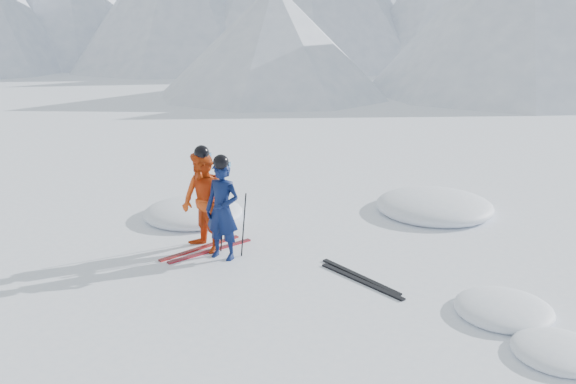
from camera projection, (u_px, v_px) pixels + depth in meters
The scene contains 12 objects.
ground at pixel (348, 282), 9.52m from camera, with size 160.00×160.00×0.00m, color white.
skier_blue at pixel (222, 210), 10.23m from camera, with size 0.62×0.41×1.70m, color #0B1743.
skier_red at pixel (204, 202), 10.54m from camera, with size 0.87×0.68×1.79m, color #D64311.
pole_blue_left at pixel (215, 221), 10.59m from camera, with size 0.02×0.02×1.14m, color black.
pole_blue_right at pixel (244, 225), 10.37m from camera, with size 0.02×0.02×1.14m, color black.
pole_red_left at pixel (201, 212), 10.98m from camera, with size 0.02×0.02×1.19m, color black.
pole_red_right at pixel (223, 219), 10.58m from camera, with size 0.02×0.02×1.19m, color black.
ski_worn_left at pixel (200, 248), 10.85m from camera, with size 0.09×1.70×0.03m, color black.
ski_worn_right at pixel (211, 251), 10.72m from camera, with size 0.09×1.70×0.03m, color black.
ski_loose_a at pixel (360, 276), 9.68m from camera, with size 0.09×1.70×0.03m, color black.
ski_loose_b at pixel (361, 281), 9.50m from camera, with size 0.09×1.70×0.03m, color black.
snow_lumps at pixel (366, 225), 12.09m from camera, with size 8.91×6.39×0.54m.
Camera 1 is at (4.08, -7.79, 4.03)m, focal length 38.00 mm.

